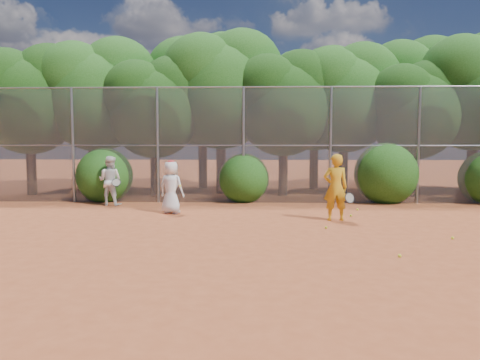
{
  "coord_description": "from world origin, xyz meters",
  "views": [
    {
      "loc": [
        -0.55,
        -10.24,
        2.22
      ],
      "look_at": [
        -1.0,
        2.5,
        1.1
      ],
      "focal_mm": 35.0,
      "sensor_mm": 36.0,
      "label": 1
    }
  ],
  "objects": [
    {
      "name": "ball_0",
      "position": [
        3.8,
        0.11,
        0.03
      ],
      "size": [
        0.07,
        0.07,
        0.07
      ],
      "primitive_type": "sphere",
      "color": "yellow",
      "rests_on": "ground"
    },
    {
      "name": "bush_2",
      "position": [
        4.0,
        6.3,
        1.1
      ],
      "size": [
        2.2,
        2.2,
        2.2
      ],
      "primitive_type": "sphere",
      "color": "#1A4B12",
      "rests_on": "ground"
    },
    {
      "name": "fence_back",
      "position": [
        -0.12,
        6.0,
        2.05
      ],
      "size": [
        20.05,
        0.09,
        4.03
      ],
      "color": "gray",
      "rests_on": "ground"
    },
    {
      "name": "ball_4",
      "position": [
        1.18,
        1.26,
        0.03
      ],
      "size": [
        0.07,
        0.07,
        0.07
      ],
      "primitive_type": "sphere",
      "color": "yellow",
      "rests_on": "ground"
    },
    {
      "name": "ball_2",
      "position": [
        2.14,
        -1.54,
        0.03
      ],
      "size": [
        0.07,
        0.07,
        0.07
      ],
      "primitive_type": "sphere",
      "color": "yellow",
      "rests_on": "ground"
    },
    {
      "name": "bush_1",
      "position": [
        -1.0,
        6.3,
        0.9
      ],
      "size": [
        1.8,
        1.8,
        1.8
      ],
      "primitive_type": "sphere",
      "color": "#1A4B12",
      "rests_on": "ground"
    },
    {
      "name": "player_teen",
      "position": [
        -3.09,
        3.54,
        0.79
      ],
      "size": [
        0.89,
        0.72,
        1.6
      ],
      "rotation": [
        0.0,
        0.0,
        2.82
      ],
      "color": "white",
      "rests_on": "ground"
    },
    {
      "name": "ball_1",
      "position": [
        2.16,
        3.11,
        0.03
      ],
      "size": [
        0.07,
        0.07,
        0.07
      ],
      "primitive_type": "sphere",
      "color": "yellow",
      "rests_on": "ground"
    },
    {
      "name": "tree_11",
      "position": [
        2.06,
        10.64,
        4.16
      ],
      "size": [
        4.64,
        4.03,
        6.35
      ],
      "color": "black",
      "rests_on": "ground"
    },
    {
      "name": "tree_1",
      "position": [
        -6.94,
        8.54,
        4.16
      ],
      "size": [
        4.64,
        4.03,
        6.35
      ],
      "color": "black",
      "rests_on": "ground"
    },
    {
      "name": "tree_4",
      "position": [
        0.55,
        8.24,
        3.76
      ],
      "size": [
        4.19,
        3.64,
        5.73
      ],
      "color": "black",
      "rests_on": "ground"
    },
    {
      "name": "tree_2",
      "position": [
        -4.45,
        7.83,
        3.58
      ],
      "size": [
        3.99,
        3.47,
        5.47
      ],
      "color": "black",
      "rests_on": "ground"
    },
    {
      "name": "ground",
      "position": [
        0.0,
        0.0,
        0.0
      ],
      "size": [
        80.0,
        80.0,
        0.0
      ],
      "primitive_type": "plane",
      "color": "#9C4523",
      "rests_on": "ground"
    },
    {
      "name": "tree_12",
      "position": [
        6.56,
        11.24,
        4.51
      ],
      "size": [
        5.02,
        4.37,
        6.88
      ],
      "color": "black",
      "rests_on": "ground"
    },
    {
      "name": "ball_5",
      "position": [
        2.6,
        4.28,
        0.03
      ],
      "size": [
        0.07,
        0.07,
        0.07
      ],
      "primitive_type": "sphere",
      "color": "yellow",
      "rests_on": "ground"
    },
    {
      "name": "tree_10",
      "position": [
        -2.93,
        11.05,
        4.63
      ],
      "size": [
        5.15,
        4.48,
        7.06
      ],
      "color": "black",
      "rests_on": "ground"
    },
    {
      "name": "player_yellow",
      "position": [
        1.6,
        2.47,
        0.91
      ],
      "size": [
        0.85,
        0.54,
        1.82
      ],
      "rotation": [
        0.0,
        0.0,
        3.17
      ],
      "color": "gold",
      "rests_on": "ground"
    },
    {
      "name": "tree_0",
      "position": [
        -9.44,
        8.04,
        3.93
      ],
      "size": [
        4.38,
        3.81,
        6.0
      ],
      "color": "black",
      "rests_on": "ground"
    },
    {
      "name": "tree_9",
      "position": [
        -7.94,
        10.84,
        4.34
      ],
      "size": [
        4.83,
        4.2,
        6.62
      ],
      "color": "black",
      "rests_on": "ground"
    },
    {
      "name": "player_white",
      "position": [
        -5.45,
        5.17,
        0.83
      ],
      "size": [
        0.92,
        0.8,
        1.66
      ],
      "rotation": [
        0.0,
        0.0,
        2.95
      ],
      "color": "silver",
      "rests_on": "ground"
    },
    {
      "name": "tree_7",
      "position": [
        8.06,
        8.64,
        4.28
      ],
      "size": [
        4.77,
        4.14,
        6.53
      ],
      "color": "black",
      "rests_on": "ground"
    },
    {
      "name": "tree_5",
      "position": [
        3.06,
        9.04,
        4.05
      ],
      "size": [
        4.51,
        3.92,
        6.17
      ],
      "color": "black",
      "rests_on": "ground"
    },
    {
      "name": "tree_6",
      "position": [
        5.55,
        8.03,
        3.47
      ],
      "size": [
        3.86,
        3.36,
        5.29
      ],
      "color": "black",
      "rests_on": "ground"
    },
    {
      "name": "bush_0",
      "position": [
        -6.0,
        6.3,
        1.0
      ],
      "size": [
        2.0,
        2.0,
        2.0
      ],
      "primitive_type": "sphere",
      "color": "#1A4B12",
      "rests_on": "ground"
    },
    {
      "name": "tree_3",
      "position": [
        -1.94,
        8.84,
        4.4
      ],
      "size": [
        4.89,
        4.26,
        6.7
      ],
      "color": "black",
      "rests_on": "ground"
    }
  ]
}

